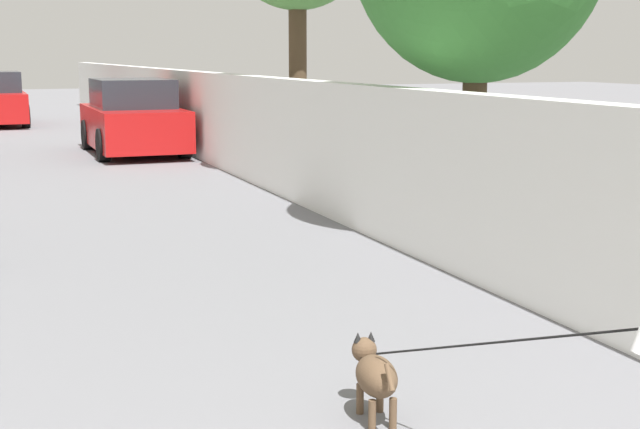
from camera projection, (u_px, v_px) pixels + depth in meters
ground_plane at (97, 178)px, 15.19m from camera, size 80.00×80.00×0.00m
fence_right at (269, 133)px, 14.05m from camera, size 48.00×0.30×1.70m
dog at (376, 373)px, 5.15m from camera, size 2.20×0.74×1.06m
car_near at (133, 119)px, 18.78m from camera, size 3.87×1.80×1.54m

